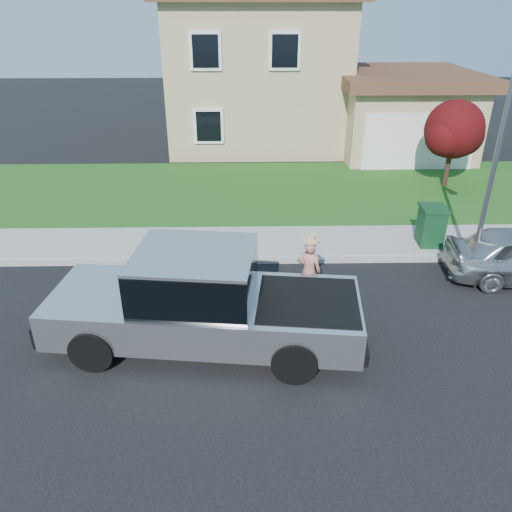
{
  "coord_description": "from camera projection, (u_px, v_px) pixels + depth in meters",
  "views": [
    {
      "loc": [
        -0.61,
        -9.2,
        6.4
      ],
      "look_at": [
        -0.4,
        0.94,
        1.2
      ],
      "focal_mm": 35.0,
      "sensor_mm": 36.0,
      "label": 1
    }
  ],
  "objects": [
    {
      "name": "pickup_truck",
      "position": [
        203.0,
        302.0,
        10.05
      ],
      "size": [
        6.6,
        2.86,
        2.1
      ],
      "rotation": [
        0.0,
        0.0,
        -0.11
      ],
      "color": "black",
      "rests_on": "ground"
    },
    {
      "name": "sidewalk",
      "position": [
        301.0,
        242.0,
        14.66
      ],
      "size": [
        40.0,
        2.0,
        0.15
      ],
      "primitive_type": "cube",
      "color": "gray",
      "rests_on": "ground"
    },
    {
      "name": "trash_bin",
      "position": [
        431.0,
        225.0,
        14.13
      ],
      "size": [
        0.73,
        0.83,
        1.14
      ],
      "rotation": [
        0.0,
        0.0,
        -0.05
      ],
      "color": "#0E351A",
      "rests_on": "sidewalk"
    },
    {
      "name": "street_lamp",
      "position": [
        497.0,
        161.0,
        11.53
      ],
      "size": [
        0.39,
        0.71,
        5.43
      ],
      "rotation": [
        0.0,
        0.0,
        0.32
      ],
      "color": "slate",
      "rests_on": "ground"
    },
    {
      "name": "woman",
      "position": [
        309.0,
        270.0,
        11.58
      ],
      "size": [
        0.67,
        0.56,
        1.73
      ],
      "rotation": [
        0.0,
        0.0,
        2.77
      ],
      "color": "#BA7166",
      "rests_on": "ground"
    },
    {
      "name": "house",
      "position": [
        285.0,
        75.0,
        24.27
      ],
      "size": [
        14.0,
        11.3,
        6.85
      ],
      "color": "tan",
      "rests_on": "ground"
    },
    {
      "name": "lawn",
      "position": [
        289.0,
        191.0,
        18.67
      ],
      "size": [
        40.0,
        7.0,
        0.1
      ],
      "primitive_type": "cube",
      "color": "#205217",
      "rests_on": "ground"
    },
    {
      "name": "ornamental_tree",
      "position": [
        455.0,
        132.0,
        18.1
      ],
      "size": [
        2.34,
        2.11,
        3.21
      ],
      "color": "black",
      "rests_on": "lawn"
    },
    {
      "name": "ground",
      "position": [
        275.0,
        323.0,
        11.11
      ],
      "size": [
        80.0,
        80.0,
        0.0
      ],
      "primitive_type": "plane",
      "color": "black",
      "rests_on": "ground"
    },
    {
      "name": "curb",
      "position": [
        305.0,
        260.0,
        13.68
      ],
      "size": [
        40.0,
        0.2,
        0.12
      ],
      "primitive_type": "cube",
      "color": "gray",
      "rests_on": "ground"
    }
  ]
}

